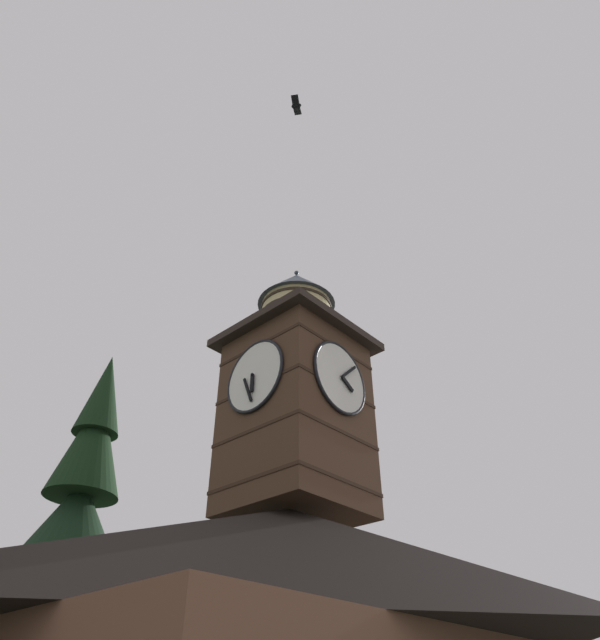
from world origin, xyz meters
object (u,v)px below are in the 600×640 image
Objects in this scene: clock_tower at (296,392)px; moon at (69,613)px; flying_bird_high at (296,106)px; pine_tree_behind at (61,582)px.

moon is at bearing -110.73° from clock_tower.
flying_bird_high is at bearing 42.82° from clock_tower.
pine_tree_behind is at bearing -73.06° from clock_tower.
clock_tower is 4.75× the size of moon.
pine_tree_behind is 16.19m from flying_bird_high.
moon is (-18.91, -36.06, 4.64)m from pine_tree_behind.
pine_tree_behind is 40.98m from moon.
flying_bird_high is at bearing 66.60° from moon.
flying_bird_high is (1.63, 11.38, 11.39)m from pine_tree_behind.
clock_tower is 0.62× the size of pine_tree_behind.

